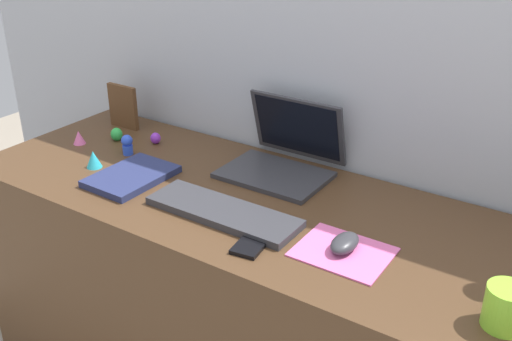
# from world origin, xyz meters

# --- Properties ---
(back_wall) EXTENTS (2.97, 0.05, 1.58)m
(back_wall) POSITION_xyz_m (0.00, 0.34, 0.79)
(back_wall) COLOR #B2B7C1
(back_wall) RESTS_ON ground_plane
(desk) EXTENTS (1.77, 0.60, 0.74)m
(desk) POSITION_xyz_m (0.00, 0.00, 0.37)
(desk) COLOR #4C331E
(desk) RESTS_ON ground_plane
(laptop) EXTENTS (0.30, 0.27, 0.21)m
(laptop) POSITION_xyz_m (-0.06, 0.21, 0.79)
(laptop) COLOR #333338
(laptop) RESTS_ON desk
(keyboard) EXTENTS (0.41, 0.13, 0.02)m
(keyboard) POSITION_xyz_m (-0.05, -0.11, 0.75)
(keyboard) COLOR #333338
(keyboard) RESTS_ON desk
(mousepad) EXTENTS (0.21, 0.17, 0.00)m
(mousepad) POSITION_xyz_m (0.28, -0.10, 0.74)
(mousepad) COLOR pink
(mousepad) RESTS_ON desk
(mouse) EXTENTS (0.06, 0.10, 0.03)m
(mouse) POSITION_xyz_m (0.28, -0.09, 0.76)
(mouse) COLOR #333338
(mouse) RESTS_ON mousepad
(cell_phone) EXTENTS (0.08, 0.14, 0.01)m
(cell_phone) POSITION_xyz_m (0.09, -0.18, 0.74)
(cell_phone) COLOR black
(cell_phone) RESTS_ON desk
(notebook_pad) EXTENTS (0.17, 0.24, 0.02)m
(notebook_pad) POSITION_xyz_m (-0.39, -0.09, 0.75)
(notebook_pad) COLOR navy
(notebook_pad) RESTS_ON desk
(picture_frame) EXTENTS (0.12, 0.02, 0.15)m
(picture_frame) POSITION_xyz_m (-0.70, 0.20, 0.81)
(picture_frame) COLOR brown
(picture_frame) RESTS_ON desk
(coffee_mug) EXTENTS (0.08, 0.08, 0.09)m
(coffee_mug) POSITION_xyz_m (0.64, -0.16, 0.78)
(coffee_mug) COLOR #8CDB33
(coffee_mug) RESTS_ON desk
(toy_figurine_cyan) EXTENTS (0.05, 0.05, 0.05)m
(toy_figurine_cyan) POSITION_xyz_m (-0.54, -0.09, 0.77)
(toy_figurine_cyan) COLOR #28B7CC
(toy_figurine_cyan) RESTS_ON desk
(toy_figurine_green) EXTENTS (0.04, 0.04, 0.04)m
(toy_figurine_green) POSITION_xyz_m (-0.64, 0.10, 0.76)
(toy_figurine_green) COLOR green
(toy_figurine_green) RESTS_ON desk
(toy_figurine_pink) EXTENTS (0.04, 0.04, 0.04)m
(toy_figurine_pink) POSITION_xyz_m (-0.72, 0.01, 0.76)
(toy_figurine_pink) COLOR pink
(toy_figurine_pink) RESTS_ON desk
(toy_figurine_purple) EXTENTS (0.03, 0.03, 0.04)m
(toy_figurine_purple) POSITION_xyz_m (-0.51, 0.15, 0.76)
(toy_figurine_purple) COLOR purple
(toy_figurine_purple) RESTS_ON desk
(toy_figurine_blue) EXTENTS (0.04, 0.04, 0.06)m
(toy_figurine_blue) POSITION_xyz_m (-0.53, 0.03, 0.77)
(toy_figurine_blue) COLOR blue
(toy_figurine_blue) RESTS_ON desk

